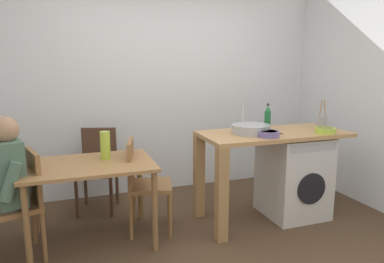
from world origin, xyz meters
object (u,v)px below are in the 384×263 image
object	(u,v)px
chair_person_seat	(22,199)
colander	(325,130)
vase	(105,145)
bottle_tall_green	(267,119)
mixing_bowl	(268,134)
washing_machine	(293,176)
chair_opposite	(143,180)
chair_spare_by_wall	(98,164)
dining_table	(90,174)
utensil_crock	(322,121)

from	to	relation	value
chair_person_seat	colander	distance (m)	2.85
chair_person_seat	vase	size ratio (longest dim) A/B	3.51
colander	vase	distance (m)	2.14
bottle_tall_green	chair_person_seat	bearing A→B (deg)	-178.05
bottle_tall_green	mixing_bowl	size ratio (longest dim) A/B	1.35
washing_machine	vase	world-z (taller)	vase
chair_opposite	chair_spare_by_wall	world-z (taller)	same
dining_table	colander	size ratio (longest dim) A/B	5.50
chair_person_seat	colander	world-z (taller)	colander
dining_table	utensil_crock	world-z (taller)	utensil_crock
chair_spare_by_wall	utensil_crock	distance (m)	2.50
chair_opposite	washing_machine	bearing A→B (deg)	98.32
vase	mixing_bowl	bearing A→B (deg)	-14.60
chair_person_seat	chair_opposite	world-z (taller)	same
chair_opposite	dining_table	bearing A→B (deg)	-68.12
dining_table	chair_spare_by_wall	xyz separation A→B (m)	(0.12, 0.77, -0.14)
chair_opposite	utensil_crock	bearing A→B (deg)	100.87
chair_person_seat	colander	bearing A→B (deg)	-111.37
chair_spare_by_wall	vase	size ratio (longest dim) A/B	3.51
chair_opposite	bottle_tall_green	world-z (taller)	bottle_tall_green
chair_opposite	colander	distance (m)	1.87
chair_spare_by_wall	vase	distance (m)	0.76
chair_opposite	colander	world-z (taller)	colander
washing_machine	chair_person_seat	bearing A→B (deg)	179.86
mixing_bowl	utensil_crock	world-z (taller)	utensil_crock
utensil_crock	colander	xyz separation A→B (m)	(-0.18, -0.27, -0.04)
chair_spare_by_wall	vase	world-z (taller)	vase
chair_opposite	mixing_bowl	distance (m)	1.27
chair_spare_by_wall	bottle_tall_green	distance (m)	1.90
chair_person_seat	mixing_bowl	bearing A→B (deg)	-112.18
chair_opposite	colander	xyz separation A→B (m)	(1.78, -0.37, 0.44)
mixing_bowl	chair_person_seat	bearing A→B (deg)	174.62
bottle_tall_green	mixing_bowl	distance (m)	0.34
chair_person_seat	chair_opposite	xyz separation A→B (m)	(1.03, 0.15, 0.00)
dining_table	chair_opposite	xyz separation A→B (m)	(0.48, 0.07, -0.14)
chair_person_seat	washing_machine	bearing A→B (deg)	-106.94
chair_person_seat	vase	xyz separation A→B (m)	(0.70, 0.18, 0.36)
chair_person_seat	vase	bearing A→B (deg)	-92.47
utensil_crock	mixing_bowl	bearing A→B (deg)	-162.98
vase	dining_table	bearing A→B (deg)	-146.31
chair_spare_by_wall	washing_machine	bearing A→B (deg)	173.36
utensil_crock	vase	xyz separation A→B (m)	(-2.28, 0.13, -0.12)
chair_opposite	mixing_bowl	bearing A→B (deg)	86.73
chair_opposite	chair_spare_by_wall	bearing A→B (deg)	-139.36
colander	mixing_bowl	bearing A→B (deg)	178.20
chair_person_seat	bottle_tall_green	bearing A→B (deg)	-104.84
chair_spare_by_wall	bottle_tall_green	size ratio (longest dim) A/B	3.19
chair_spare_by_wall	utensil_crock	size ratio (longest dim) A/B	3.00
chair_opposite	bottle_tall_green	size ratio (longest dim) A/B	3.19
bottle_tall_green	mixing_bowl	bearing A→B (deg)	-119.26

